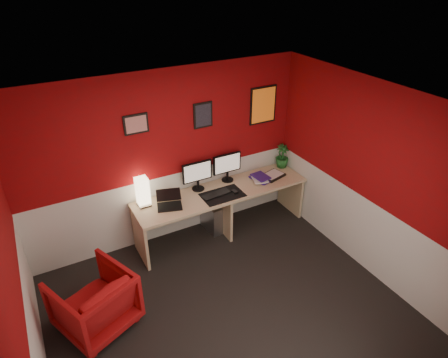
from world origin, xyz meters
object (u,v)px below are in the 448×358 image
potted_plant (282,156)px  pc_tower (212,216)px  shoji_lamp (143,193)px  zen_tray (273,176)px  monitor_right (228,163)px  laptop (169,200)px  monitor_left (198,172)px  armchair (94,301)px  desk (222,212)px

potted_plant → pc_tower: potted_plant is taller
shoji_lamp → zen_tray: size_ratio=1.14×
monitor_right → laptop: bearing=-166.0°
monitor_left → shoji_lamp: bearing=-178.2°
shoji_lamp → laptop: bearing=-36.2°
monitor_left → armchair: bearing=-149.6°
monitor_left → pc_tower: 0.82m
laptop → zen_tray: 1.72m
zen_tray → pc_tower: bearing=171.3°
shoji_lamp → monitor_left: monitor_left is taller
pc_tower → monitor_right: bearing=10.2°
monitor_left → monitor_right: bearing=2.6°
zen_tray → pc_tower: 1.13m
monitor_left → potted_plant: (1.48, -0.01, -0.10)m
desk → monitor_right: (0.22, 0.23, 0.66)m
potted_plant → laptop: bearing=-173.6°
desk → zen_tray: size_ratio=7.43×
laptop → armchair: laptop is taller
potted_plant → zen_tray: bearing=-146.9°
shoji_lamp → pc_tower: bearing=-1.9°
laptop → armchair: size_ratio=0.42×
shoji_lamp → pc_tower: shoji_lamp is taller
laptop → potted_plant: 2.03m
potted_plant → armchair: (-3.27, -1.04, -0.56)m
desk → zen_tray: 0.97m
desk → laptop: laptop is taller
shoji_lamp → armchair: 1.52m
monitor_left → zen_tray: monitor_left is taller
monitor_left → potted_plant: monitor_left is taller
desk → potted_plant: (1.20, 0.20, 0.55)m
laptop → monitor_left: (0.54, 0.24, 0.18)m
potted_plant → pc_tower: (-1.30, -0.05, -0.69)m
armchair → zen_tray: bearing=173.0°
desk → armchair: (-2.07, -0.84, -0.01)m
monitor_left → armchair: size_ratio=0.74×
shoji_lamp → laptop: 0.37m
laptop → potted_plant: size_ratio=0.87×
zen_tray → shoji_lamp: bearing=174.7°
potted_plant → armchair: 3.48m
shoji_lamp → monitor_left: 0.83m
shoji_lamp → potted_plant: bearing=0.4°
desk → laptop: 0.95m
potted_plant → pc_tower: bearing=-177.8°
monitor_left → pc_tower: size_ratio=1.29×
zen_tray → armchair: (-2.96, -0.84, -0.39)m
desk → armchair: bearing=-157.8°
shoji_lamp → potted_plant: (2.31, 0.02, -0.01)m
desk → monitor_left: bearing=143.5°
laptop → desk: bearing=19.3°
monitor_left → potted_plant: bearing=-0.4°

